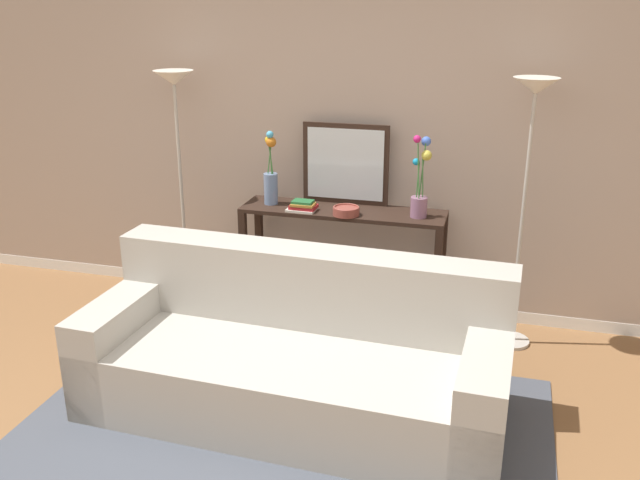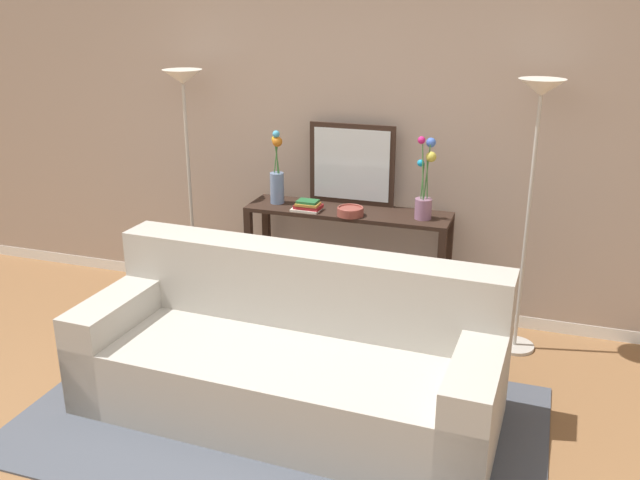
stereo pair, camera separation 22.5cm
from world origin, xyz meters
TOP-DOWN VIEW (x-y plane):
  - back_wall at (0.00, 2.35)m, footprint 12.00×0.15m
  - area_rug at (0.08, 0.64)m, footprint 2.85×1.67m
  - couch at (0.08, 0.81)m, footprint 2.36×1.00m
  - console_table at (0.05, 2.02)m, footprint 1.43×0.37m
  - floor_lamp_left at (-1.15, 1.96)m, footprint 0.28×0.28m
  - floor_lamp_right at (1.25, 1.96)m, footprint 0.28×0.28m
  - wall_mirror at (0.03, 2.17)m, footprint 0.62×0.02m
  - vase_tall_flowers at (-0.48, 2.01)m, footprint 0.11×0.12m
  - vase_short_flowers at (0.58, 1.99)m, footprint 0.13×0.12m
  - fruit_bowl at (0.10, 1.90)m, footprint 0.18×0.18m
  - book_stack at (-0.21, 1.92)m, footprint 0.20×0.14m
  - book_row_under_console at (-0.37, 2.02)m, footprint 0.35×0.18m

SIDE VIEW (x-z plane):
  - area_rug at x=0.08m, z-range 0.00..0.01m
  - book_row_under_console at x=-0.37m, z-range -0.01..0.12m
  - couch at x=0.08m, z-range -0.13..0.75m
  - console_table at x=0.05m, z-range 0.16..1.00m
  - fruit_bowl at x=0.10m, z-range 0.84..0.90m
  - book_stack at x=-0.21m, z-range 0.83..0.90m
  - vase_tall_flowers at x=-0.48m, z-range 0.76..1.29m
  - vase_short_flowers at x=0.58m, z-range 0.75..1.31m
  - wall_mirror at x=0.03m, z-range 0.84..1.41m
  - floor_lamp_left at x=-1.15m, z-range 0.50..2.26m
  - floor_lamp_right at x=1.25m, z-range 0.51..2.29m
  - back_wall at x=0.00m, z-range 0.00..2.90m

